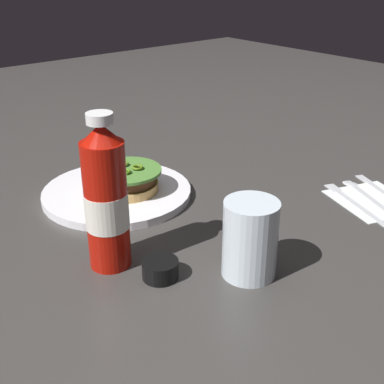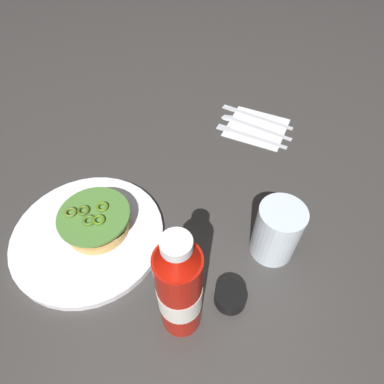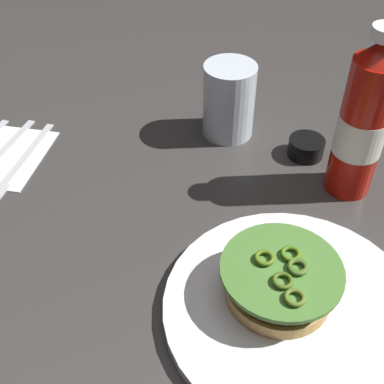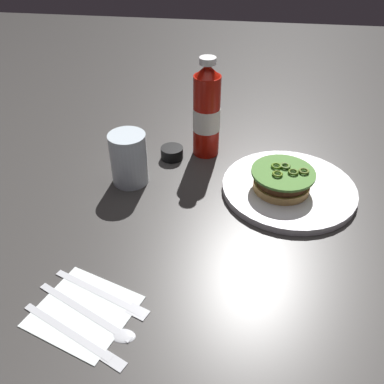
{
  "view_description": "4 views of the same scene",
  "coord_description": "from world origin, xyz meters",
  "px_view_note": "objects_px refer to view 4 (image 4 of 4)",
  "views": [
    {
      "loc": [
        -0.69,
        0.61,
        0.45
      ],
      "look_at": [
        -0.06,
        0.08,
        0.06
      ],
      "focal_mm": 47.63,
      "sensor_mm": 36.0,
      "label": 1
    },
    {
      "loc": [
        -0.12,
        0.46,
        0.56
      ],
      "look_at": [
        -0.09,
        0.05,
        0.06
      ],
      "focal_mm": 30.29,
      "sensor_mm": 36.0,
      "label": 2
    },
    {
      "loc": [
        0.43,
        -0.03,
        0.5
      ],
      "look_at": [
        -0.04,
        0.04,
        0.07
      ],
      "focal_mm": 47.47,
      "sensor_mm": 36.0,
      "label": 3
    },
    {
      "loc": [
        -0.0,
        -0.65,
        0.57
      ],
      "look_at": [
        -0.09,
        0.02,
        0.06
      ],
      "focal_mm": 39.3,
      "sensor_mm": 36.0,
      "label": 4
    }
  ],
  "objects_px": {
    "ketchup_bottle": "(207,113)",
    "butter_knife": "(80,338)",
    "spoon_utensil": "(98,318)",
    "fork_utensil": "(109,296)",
    "burger_sandwich": "(283,180)",
    "napkin": "(85,311)",
    "dinner_plate": "(290,188)",
    "condiment_cup": "(173,153)",
    "water_glass": "(130,159)"
  },
  "relations": [
    {
      "from": "dinner_plate",
      "to": "napkin",
      "type": "distance_m",
      "value": 0.51
    },
    {
      "from": "napkin",
      "to": "butter_knife",
      "type": "height_order",
      "value": "butter_knife"
    },
    {
      "from": "ketchup_bottle",
      "to": "napkin",
      "type": "relative_size",
      "value": 1.64
    },
    {
      "from": "ketchup_bottle",
      "to": "napkin",
      "type": "distance_m",
      "value": 0.55
    },
    {
      "from": "butter_knife",
      "to": "condiment_cup",
      "type": "bearing_deg",
      "value": 84.22
    },
    {
      "from": "water_glass",
      "to": "napkin",
      "type": "height_order",
      "value": "water_glass"
    },
    {
      "from": "dinner_plate",
      "to": "water_glass",
      "type": "bearing_deg",
      "value": -178.86
    },
    {
      "from": "butter_knife",
      "to": "spoon_utensil",
      "type": "xyz_separation_m",
      "value": [
        0.02,
        0.04,
        0.0
      ]
    },
    {
      "from": "condiment_cup",
      "to": "napkin",
      "type": "distance_m",
      "value": 0.49
    },
    {
      "from": "condiment_cup",
      "to": "butter_knife",
      "type": "distance_m",
      "value": 0.53
    },
    {
      "from": "water_glass",
      "to": "butter_knife",
      "type": "xyz_separation_m",
      "value": [
        0.02,
        -0.42,
        -0.06
      ]
    },
    {
      "from": "dinner_plate",
      "to": "water_glass",
      "type": "height_order",
      "value": "water_glass"
    },
    {
      "from": "ketchup_bottle",
      "to": "condiment_cup",
      "type": "relative_size",
      "value": 4.42
    },
    {
      "from": "condiment_cup",
      "to": "napkin",
      "type": "height_order",
      "value": "condiment_cup"
    },
    {
      "from": "ketchup_bottle",
      "to": "butter_knife",
      "type": "distance_m",
      "value": 0.59
    },
    {
      "from": "water_glass",
      "to": "spoon_utensil",
      "type": "height_order",
      "value": "water_glass"
    },
    {
      "from": "water_glass",
      "to": "condiment_cup",
      "type": "relative_size",
      "value": 2.17
    },
    {
      "from": "burger_sandwich",
      "to": "napkin",
      "type": "distance_m",
      "value": 0.49
    },
    {
      "from": "water_glass",
      "to": "condiment_cup",
      "type": "distance_m",
      "value": 0.14
    },
    {
      "from": "butter_knife",
      "to": "fork_utensil",
      "type": "distance_m",
      "value": 0.09
    },
    {
      "from": "burger_sandwich",
      "to": "fork_utensil",
      "type": "height_order",
      "value": "burger_sandwich"
    },
    {
      "from": "ketchup_bottle",
      "to": "napkin",
      "type": "bearing_deg",
      "value": -105.64
    },
    {
      "from": "ketchup_bottle",
      "to": "water_glass",
      "type": "bearing_deg",
      "value": -137.1
    },
    {
      "from": "burger_sandwich",
      "to": "butter_knife",
      "type": "bearing_deg",
      "value": -127.58
    },
    {
      "from": "dinner_plate",
      "to": "ketchup_bottle",
      "type": "height_order",
      "value": "ketchup_bottle"
    },
    {
      "from": "water_glass",
      "to": "butter_knife",
      "type": "relative_size",
      "value": 0.63
    },
    {
      "from": "fork_utensil",
      "to": "condiment_cup",
      "type": "bearing_deg",
      "value": 85.88
    },
    {
      "from": "condiment_cup",
      "to": "butter_knife",
      "type": "xyz_separation_m",
      "value": [
        -0.05,
        -0.53,
        -0.01
      ]
    },
    {
      "from": "napkin",
      "to": "butter_knife",
      "type": "relative_size",
      "value": 0.78
    },
    {
      "from": "ketchup_bottle",
      "to": "napkin",
      "type": "height_order",
      "value": "ketchup_bottle"
    },
    {
      "from": "burger_sandwich",
      "to": "butter_knife",
      "type": "distance_m",
      "value": 0.52
    },
    {
      "from": "napkin",
      "to": "butter_knife",
      "type": "bearing_deg",
      "value": -78.9
    },
    {
      "from": "dinner_plate",
      "to": "fork_utensil",
      "type": "bearing_deg",
      "value": -132.58
    },
    {
      "from": "napkin",
      "to": "fork_utensil",
      "type": "relative_size",
      "value": 0.82
    },
    {
      "from": "spoon_utensil",
      "to": "fork_utensil",
      "type": "bearing_deg",
      "value": 84.94
    },
    {
      "from": "butter_knife",
      "to": "burger_sandwich",
      "type": "bearing_deg",
      "value": 52.42
    },
    {
      "from": "burger_sandwich",
      "to": "ketchup_bottle",
      "type": "relative_size",
      "value": 0.56
    },
    {
      "from": "dinner_plate",
      "to": "burger_sandwich",
      "type": "xyz_separation_m",
      "value": [
        -0.02,
        -0.01,
        0.03
      ]
    },
    {
      "from": "water_glass",
      "to": "fork_utensil",
      "type": "xyz_separation_m",
      "value": [
        0.05,
        -0.34,
        -0.06
      ]
    },
    {
      "from": "burger_sandwich",
      "to": "dinner_plate",
      "type": "bearing_deg",
      "value": 35.45
    },
    {
      "from": "ketchup_bottle",
      "to": "spoon_utensil",
      "type": "xyz_separation_m",
      "value": [
        -0.12,
        -0.53,
        -0.11
      ]
    },
    {
      "from": "ketchup_bottle",
      "to": "dinner_plate",
      "type": "bearing_deg",
      "value": -34.77
    },
    {
      "from": "condiment_cup",
      "to": "ketchup_bottle",
      "type": "bearing_deg",
      "value": 24.74
    },
    {
      "from": "water_glass",
      "to": "condiment_cup",
      "type": "bearing_deg",
      "value": 54.77
    },
    {
      "from": "condiment_cup",
      "to": "fork_utensil",
      "type": "distance_m",
      "value": 0.45
    },
    {
      "from": "butter_knife",
      "to": "spoon_utensil",
      "type": "relative_size",
      "value": 1.04
    },
    {
      "from": "spoon_utensil",
      "to": "fork_utensil",
      "type": "relative_size",
      "value": 1.01
    },
    {
      "from": "dinner_plate",
      "to": "spoon_utensil",
      "type": "xyz_separation_m",
      "value": [
        -0.32,
        -0.39,
        -0.0
      ]
    },
    {
      "from": "water_glass",
      "to": "fork_utensil",
      "type": "distance_m",
      "value": 0.34
    },
    {
      "from": "water_glass",
      "to": "napkin",
      "type": "bearing_deg",
      "value": -87.78
    }
  ]
}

